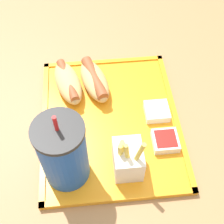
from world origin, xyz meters
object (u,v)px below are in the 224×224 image
hot_dog_near (96,80)px  fries_carton (130,159)px  soda_cup (65,152)px  sauce_cup_ketchup (167,140)px  hot_dog_far (69,82)px  sauce_cup_mayo (158,111)px

hot_dog_near → fries_carton: bearing=-167.1°
hot_dog_near → fries_carton: 0.23m
soda_cup → sauce_cup_ketchup: bearing=-77.6°
hot_dog_far → hot_dog_near: (-0.00, -0.07, 0.00)m
hot_dog_far → sauce_cup_ketchup: size_ratio=2.75×
soda_cup → fries_carton: bearing=-91.2°
hot_dog_far → sauce_cup_mayo: size_ratio=2.75×
fries_carton → sauce_cup_mayo: size_ratio=2.29×
sauce_cup_mayo → sauce_cup_ketchup: bearing=-177.2°
hot_dog_far → sauce_cup_ketchup: bearing=-130.8°
soda_cup → fries_carton: size_ratio=1.54×
soda_cup → sauce_cup_mayo: bearing=-58.7°
hot_dog_far → sauce_cup_ketchup: 0.27m
sauce_cup_mayo → hot_dog_far: bearing=64.1°
hot_dog_far → fries_carton: (-0.23, -0.12, 0.01)m
hot_dog_far → hot_dog_near: hot_dog_near is taller
hot_dog_far → hot_dog_near: bearing=-90.0°
hot_dog_near → sauce_cup_ketchup: 0.23m
hot_dog_far → fries_carton: bearing=-152.8°
fries_carton → hot_dog_near: bearing=12.9°
soda_cup → fries_carton: (-0.00, -0.12, -0.04)m
fries_carton → sauce_cup_ketchup: (0.05, -0.09, -0.03)m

